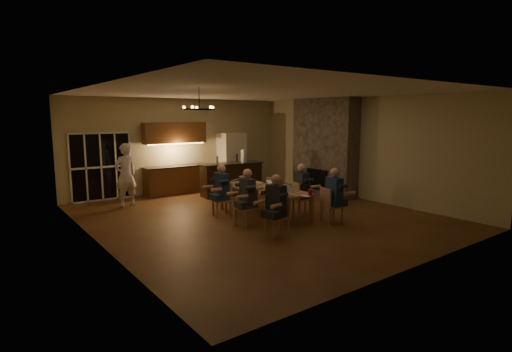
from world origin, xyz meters
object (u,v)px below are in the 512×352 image
object	(u,v)px
chair_left_near	(277,217)
chair_right_far	(277,192)
standing_person	(126,175)
laptop_c	(257,184)
bar_island	(231,179)
chair_left_mid	(246,208)
person_left_near	(276,206)
can_silver	(284,190)
chair_right_mid	(302,199)
person_right_mid	(301,189)
plate_left	(278,195)
dining_table	(263,202)
mug_back	(236,183)
chandelier	(199,109)
person_left_far	(222,191)
laptop_a	(284,191)
laptop_d	(274,183)
plate_near	(287,189)
chair_right_near	(332,205)
bar_bottle	(217,160)
redcup_mid	(242,185)
laptop_f	(248,178)
laptop_b	(291,187)
can_cola	(229,180)
person_left_mid	(248,197)
mug_front	(274,189)
refrigerator	(232,160)
plate_far	(258,182)
bar_blender	(244,156)
redcup_near	(310,192)
person_right_near	(334,196)
chair_left_far	(222,200)
laptop_e	(233,179)

from	to	relation	value
chair_left_near	chair_right_far	world-z (taller)	same
standing_person	laptop_c	size ratio (longest dim) A/B	5.76
bar_island	chair_left_mid	distance (m)	3.80
person_left_near	can_silver	world-z (taller)	person_left_near
chair_right_mid	person_left_near	xyz separation A→B (m)	(-1.80, -1.09, 0.24)
person_right_mid	plate_left	world-z (taller)	person_right_mid
dining_table	mug_back	world-z (taller)	mug_back
chandelier	standing_person	bearing A→B (deg)	93.18
chair_left_mid	person_left_far	size ratio (longest dim) A/B	0.64
bar_island	laptop_a	size ratio (longest dim) A/B	6.58
laptop_d	plate_near	size ratio (longest dim) A/B	1.23
chair_right_near	can_silver	xyz separation A→B (m)	(-0.84, 0.84, 0.37)
plate_left	laptop_a	bearing A→B (deg)	-67.49
bar_island	bar_bottle	world-z (taller)	bar_bottle
redcup_mid	laptop_f	bearing A→B (deg)	45.46
chair_right_mid	laptop_f	xyz separation A→B (m)	(-0.66, 1.59, 0.42)
plate_left	laptop_b	bearing A→B (deg)	16.50
redcup_mid	can_cola	distance (m)	0.99
person_left_mid	mug_front	bearing A→B (deg)	100.09
dining_table	chair_right_mid	world-z (taller)	chair_right_mid
chair_right_mid	person_left_mid	world-z (taller)	person_left_mid
redcup_mid	bar_island	bearing A→B (deg)	62.65
person_left_near	laptop_b	distance (m)	1.45
refrigerator	plate_far	distance (m)	3.73
mug_front	bar_blender	world-z (taller)	bar_blender
refrigerator	bar_blender	distance (m)	1.52
person_left_near	redcup_near	bearing A→B (deg)	90.57
mug_back	laptop_f	bearing A→B (deg)	22.94
bar_blender	plate_far	bearing A→B (deg)	-123.43
laptop_a	mug_front	world-z (taller)	laptop_a
chair_right_mid	chair_right_far	bearing A→B (deg)	14.94
chair_left_mid	redcup_near	world-z (taller)	chair_left_mid
laptop_f	bar_bottle	world-z (taller)	bar_bottle
person_right_near	laptop_a	size ratio (longest dim) A/B	4.31
standing_person	plate_near	xyz separation A→B (m)	(2.86, -3.83, -0.16)
person_left_far	bar_bottle	xyz separation A→B (m)	(1.29, 2.37, 0.51)
dining_table	redcup_mid	size ratio (longest dim) A/B	22.55
chair_left_near	mug_front	size ratio (longest dim) A/B	8.90
person_left_far	plate_left	world-z (taller)	person_left_far
chair_right_mid	chair_left_near	bearing A→B (deg)	136.84
bar_island	chair_right_far	world-z (taller)	bar_island
dining_table	plate_far	xyz separation A→B (m)	(0.39, 0.76, 0.38)
chair_left_mid	person_left_mid	distance (m)	0.25
plate_near	redcup_mid	bearing A→B (deg)	130.74
chair_right_mid	plate_far	xyz separation A→B (m)	(-0.51, 1.29, 0.31)
chair_left_far	chandelier	distance (m)	3.05
chair_right_mid	person_right_mid	xyz separation A→B (m)	(-0.03, 0.02, 0.24)
laptop_e	can_silver	bearing A→B (deg)	81.87
chair_right_near	plate_near	world-z (taller)	chair_right_near
redcup_near	chair_left_near	bearing A→B (deg)	-168.67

